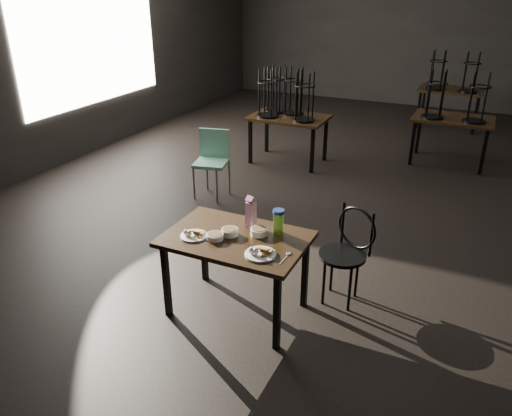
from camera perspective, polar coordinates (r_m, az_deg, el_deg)
The scene contains 15 objects.
room at distance 6.21m, azimuth 15.65°, elevation 20.28°, with size 12.00×12.04×3.22m.
main_table at distance 4.26m, azimuth -2.29°, elevation -4.24°, with size 1.20×0.80×0.75m.
plate_left at distance 4.24m, azimuth -7.17°, elevation -3.02°, with size 0.23×0.23×0.07m.
plate_right at distance 3.94m, azimuth 0.46°, elevation -5.13°, with size 0.25×0.25×0.08m.
bowl_near at distance 4.24m, azimuth -3.01°, elevation -2.72°, with size 0.14×0.14×0.06m.
bowl_far at distance 4.24m, azimuth 0.35°, elevation -2.68°, with size 0.15×0.15×0.06m.
bowl_big at distance 4.18m, azimuth -4.72°, elevation -3.26°, with size 0.14×0.14×0.05m.
juice_carton at distance 4.33m, azimuth -0.60°, elevation -0.51°, with size 0.09×0.09×0.29m.
water_bottle at distance 4.23m, azimuth 2.59°, elevation -1.53°, with size 0.11×0.11×0.22m.
spoon at distance 3.96m, azimuth 3.68°, elevation -5.29°, with size 0.05×0.21×0.01m.
bentwood_chair at distance 4.57m, azimuth 10.44°, elevation -4.46°, with size 0.48×0.47×0.90m.
school_chair at distance 6.75m, azimuth -5.00°, elevation 5.83°, with size 0.50×0.50×0.90m.
bg_table_left at distance 7.98m, azimuth 3.61°, elevation 10.79°, with size 1.20×0.80×1.48m.
bg_table_right at distance 8.42m, azimuth 21.63°, elevation 9.54°, with size 1.20×0.80×1.48m.
bg_table_far at distance 10.65m, azimuth 21.42°, elevation 12.51°, with size 1.20×0.80×1.48m.
Camera 1 is at (1.06, -6.09, 2.75)m, focal length 35.00 mm.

